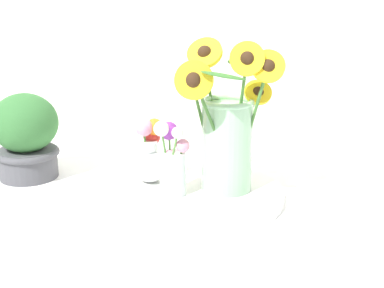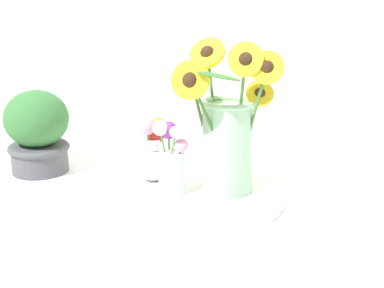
{
  "view_description": "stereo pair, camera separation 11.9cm",
  "coord_description": "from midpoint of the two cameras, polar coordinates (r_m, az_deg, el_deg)",
  "views": [
    {
      "loc": [
        0.21,
        -1.07,
        0.48
      ],
      "look_at": [
        0.0,
        0.05,
        0.13
      ],
      "focal_mm": 50.0,
      "sensor_mm": 36.0,
      "label": 1
    },
    {
      "loc": [
        0.33,
        -1.04,
        0.48
      ],
      "look_at": [
        0.0,
        0.05,
        0.13
      ],
      "focal_mm": 50.0,
      "sensor_mm": 36.0,
      "label": 2
    }
  ],
  "objects": [
    {
      "name": "vase_bulb_right",
      "position": [
        1.27,
        -7.19,
        -1.11
      ],
      "size": [
        0.08,
        0.09,
        0.15
      ],
      "color": "white",
      "rests_on": "serving_tray"
    },
    {
      "name": "mason_jar_sunflowers",
      "position": [
        1.19,
        0.88,
        1.35
      ],
      "size": [
        0.24,
        0.24,
        0.35
      ],
      "color": "#99CC9E",
      "rests_on": "serving_tray"
    },
    {
      "name": "vase_small_center",
      "position": [
        1.18,
        -5.03,
        -1.87
      ],
      "size": [
        0.08,
        0.06,
        0.17
      ],
      "color": "white",
      "rests_on": "serving_tray"
    },
    {
      "name": "serving_tray",
      "position": [
        1.23,
        -2.78,
        -5.42
      ],
      "size": [
        0.42,
        0.42,
        0.02
      ],
      "color": "white",
      "rests_on": "ground_plane"
    },
    {
      "name": "potted_plant",
      "position": [
        1.42,
        -19.64,
        0.81
      ],
      "size": [
        0.17,
        0.17,
        0.22
      ],
      "color": "#4C4C51",
      "rests_on": "ground_plane"
    },
    {
      "name": "ground_plane",
      "position": [
        1.19,
        -3.42,
        -6.82
      ],
      "size": [
        6.0,
        6.0,
        0.0
      ],
      "primitive_type": "plane",
      "color": "white"
    }
  ]
}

